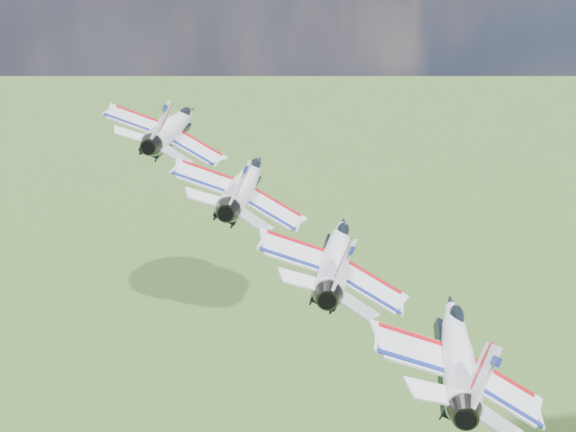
% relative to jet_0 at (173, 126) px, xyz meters
% --- Properties ---
extents(jet_0, '(12.96, 17.49, 9.49)m').
position_rel_jet_0_xyz_m(jet_0, '(0.00, 0.00, 0.00)').
color(jet_0, white).
extents(jet_1, '(12.96, 17.49, 9.49)m').
position_rel_jet_0_xyz_m(jet_1, '(8.79, -8.92, -2.78)').
color(jet_1, white).
extents(jet_2, '(12.96, 17.49, 9.49)m').
position_rel_jet_0_xyz_m(jet_2, '(17.59, -17.84, -5.56)').
color(jet_2, white).
extents(jet_3, '(12.96, 17.49, 9.49)m').
position_rel_jet_0_xyz_m(jet_3, '(26.38, -26.76, -8.34)').
color(jet_3, white).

